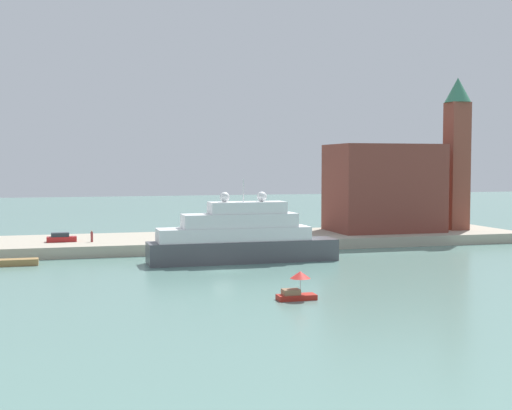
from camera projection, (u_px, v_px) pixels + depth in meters
ground at (224, 271)px, 84.36m from camera, size 400.00×400.00×0.00m
quay_dock at (188, 242)px, 108.56m from camera, size 110.00×18.40×1.61m
large_yacht at (241, 238)px, 91.87m from camera, size 25.24×4.68×10.99m
small_motorboat at (297, 287)px, 66.45m from camera, size 3.74×1.95×2.73m
work_barge at (14, 262)px, 88.74m from camera, size 5.94×1.93×0.84m
harbor_building at (383, 188)px, 117.59m from camera, size 17.77×11.97×14.60m
bell_tower at (457, 148)px, 119.48m from camera, size 4.47×4.47×26.03m
parked_car at (61, 238)px, 101.50m from camera, size 4.22×1.68×1.33m
person_figure at (92, 237)px, 101.21m from camera, size 0.36×0.36×1.71m
mooring_bollard at (245, 238)px, 102.92m from camera, size 0.54×0.54×0.70m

